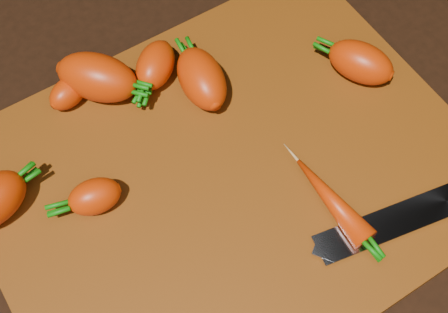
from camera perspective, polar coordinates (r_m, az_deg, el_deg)
ground at (r=0.66m, az=0.46°, el=-2.10°), size 2.00×2.00×0.01m
cutting_board at (r=0.66m, az=0.47°, el=-1.66°), size 0.50×0.40×0.01m
carrot_1 at (r=0.63m, az=-11.75°, el=-3.61°), size 0.06×0.05×0.04m
carrot_2 at (r=0.70m, az=-11.51°, el=7.11°), size 0.10×0.10×0.05m
carrot_3 at (r=0.68m, az=-2.06°, el=7.13°), size 0.06×0.09×0.05m
carrot_4 at (r=0.70m, az=-6.29°, el=8.30°), size 0.07×0.07×0.04m
carrot_5 at (r=0.70m, az=-14.05°, el=5.70°), size 0.06×0.05×0.03m
carrot_6 at (r=0.72m, az=12.40°, el=8.41°), size 0.07×0.09×0.04m
carrot_7 at (r=0.63m, az=9.76°, el=-3.88°), size 0.03×0.11×0.03m
knife at (r=0.65m, az=17.08°, el=-4.97°), size 0.29×0.08×0.02m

